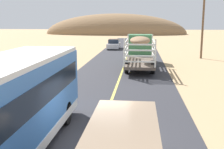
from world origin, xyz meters
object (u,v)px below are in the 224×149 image
Objects in this scene: bus at (3,108)px; car_far at (114,44)px; power_pole_mid at (203,19)px; livestock_truck at (140,47)px.

car_far is (0.11, 35.48, -1.05)m from bus.
car_far is at bearing 138.86° from power_pole_mid.
bus reaches higher than car_far.
car_far is 0.52× the size of power_pole_mid.
livestock_truck reaches higher than car_far.
livestock_truck is at bearing -141.16° from power_pole_mid.
car_far is at bearing 89.82° from bus.
power_pole_mid is (11.19, -9.77, 3.83)m from car_far.
bus is 1.18× the size of power_pole_mid.
livestock_truck is 1.15× the size of power_pole_mid.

